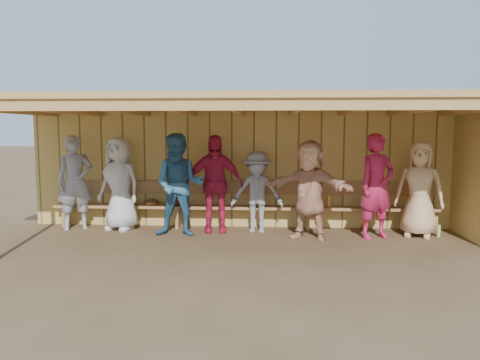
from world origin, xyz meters
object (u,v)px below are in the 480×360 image
player_f (309,190)px  bench (242,202)px  player_a (75,182)px  player_h (419,189)px  player_e (257,192)px  player_d (214,184)px  player_b (120,184)px  player_g (377,186)px  player_c (179,185)px

player_f → bench: (-1.25, 0.83, -0.37)m
player_a → player_f: 4.56m
player_h → player_e: bearing=-162.3°
player_d → player_b: bearing=171.2°
player_g → bench: bearing=139.6°
player_a → player_c: bearing=-36.1°
player_a → player_d: player_d is taller
player_c → player_h: size_ratio=1.08×
bench → player_b: bearing=-172.7°
player_d → player_a: bearing=171.9°
player_a → player_b: 0.89m
player_e → player_g: bearing=-6.7°
player_h → player_g: bearing=-146.2°
player_b → player_g: bearing=14.5°
player_d → player_f: player_d is taller
player_a → bench: player_a is taller
player_g → player_h: player_g is taller
player_f → player_g: 1.23m
player_b → bench: bearing=26.6°
player_a → player_d: (2.76, -0.07, 0.00)m
player_b → player_h: bearing=17.0°
player_a → player_e: bearing=-25.0°
player_d → player_g: bearing=-13.3°
player_b → player_e: 2.69m
player_g → player_c: bearing=156.4°
player_d → player_f: 1.82m
player_e → bench: bearing=134.2°
player_f → player_b: bearing=-165.5°
player_a → player_g: bearing=-28.5°
player_a → player_d: bearing=-25.8°
player_c → player_e: size_ratio=1.22×
player_b → player_c: player_c is taller
player_g → bench: 2.60m
player_a → player_g: (5.75, -0.41, 0.02)m
player_b → player_c: (1.27, -0.45, 0.04)m
player_e → bench: 0.52m
player_a → player_f: bearing=-30.9°
player_c → player_b: bearing=160.2°
player_d → bench: size_ratio=0.25×
player_e → player_h: size_ratio=0.88×
player_d → player_e: bearing=-4.6°
player_f → player_h: size_ratio=1.01×
player_b → player_e: player_b is taller
player_d → player_h: player_d is taller
player_c → player_d: bearing=31.8°
player_c → player_h: bearing=2.5°
player_a → player_b: player_a is taller
player_f → player_g: player_g is taller
bench → player_f: bearing=-33.5°
player_a → player_c: 2.20m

